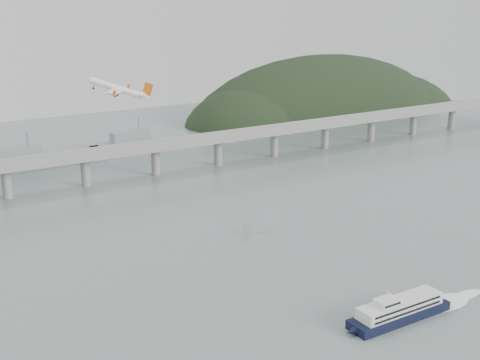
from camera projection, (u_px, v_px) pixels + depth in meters
ground at (307, 292)px, 274.52m from camera, size 900.00×900.00×0.00m
bridge at (126, 154)px, 432.31m from camera, size 800.00×22.00×23.90m
headland at (331, 128)px, 694.06m from camera, size 365.00×155.00×156.00m
ferry at (399, 310)px, 250.63m from camera, size 75.24×13.24×14.21m
airliner at (118, 89)px, 317.81m from camera, size 30.00×28.80×12.52m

